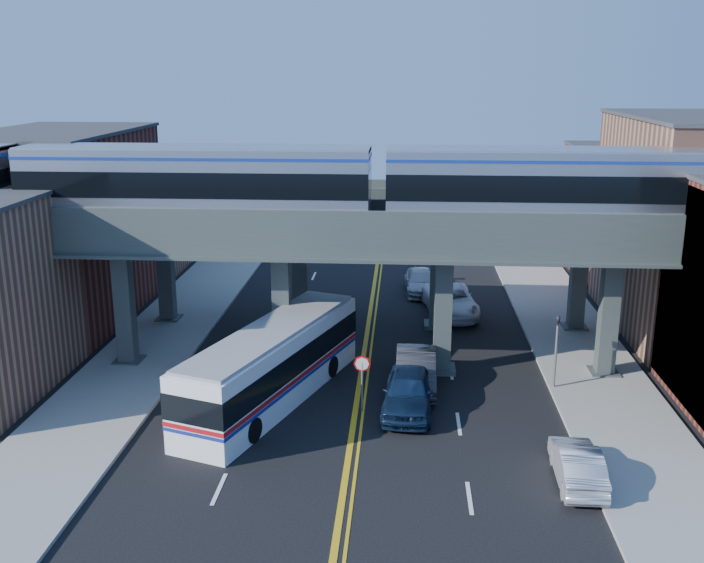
{
  "coord_description": "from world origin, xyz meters",
  "views": [
    {
      "loc": [
        2.01,
        -28.94,
        14.74
      ],
      "look_at": [
        -0.38,
        6.42,
        5.02
      ],
      "focal_mm": 40.0,
      "sensor_mm": 36.0,
      "label": 1
    }
  ],
  "objects_px": {
    "transit_bus": "(273,365)",
    "car_lane_b": "(416,370)",
    "car_lane_d": "(421,282)",
    "stop_sign": "(362,374)",
    "car_parked_curb": "(577,464)",
    "car_lane_c": "(450,301)",
    "traffic_signal": "(557,344)",
    "car_lane_a": "(408,391)",
    "transit_train": "(196,181)"
  },
  "relations": [
    {
      "from": "car_lane_c",
      "to": "car_parked_curb",
      "type": "xyz_separation_m",
      "value": [
        3.56,
        -20.1,
        -0.15
      ]
    },
    {
      "from": "car_lane_a",
      "to": "car_lane_b",
      "type": "bearing_deg",
      "value": 85.64
    },
    {
      "from": "car_lane_d",
      "to": "car_parked_curb",
      "type": "bearing_deg",
      "value": -81.39
    },
    {
      "from": "transit_train",
      "to": "car_parked_curb",
      "type": "distance_m",
      "value": 21.46
    },
    {
      "from": "car_lane_b",
      "to": "stop_sign",
      "type": "bearing_deg",
      "value": -129.65
    },
    {
      "from": "transit_bus",
      "to": "car_lane_c",
      "type": "xyz_separation_m",
      "value": [
        8.77,
        13.5,
        -0.82
      ]
    },
    {
      "from": "car_lane_b",
      "to": "traffic_signal",
      "type": "bearing_deg",
      "value": 1.39
    },
    {
      "from": "car_lane_a",
      "to": "transit_bus",
      "type": "bearing_deg",
      "value": 176.39
    },
    {
      "from": "car_lane_b",
      "to": "car_lane_a",
      "type": "bearing_deg",
      "value": -97.56
    },
    {
      "from": "stop_sign",
      "to": "traffic_signal",
      "type": "xyz_separation_m",
      "value": [
        8.9,
        3.0,
        0.54
      ]
    },
    {
      "from": "traffic_signal",
      "to": "car_lane_d",
      "type": "relative_size",
      "value": 0.8
    },
    {
      "from": "transit_bus",
      "to": "car_lane_d",
      "type": "distance_m",
      "value": 19.62
    },
    {
      "from": "transit_train",
      "to": "car_lane_a",
      "type": "distance_m",
      "value": 14.21
    },
    {
      "from": "car_lane_c",
      "to": "stop_sign",
      "type": "bearing_deg",
      "value": -113.56
    },
    {
      "from": "transit_bus",
      "to": "car_lane_b",
      "type": "distance_m",
      "value": 6.83
    },
    {
      "from": "car_lane_b",
      "to": "car_lane_c",
      "type": "relative_size",
      "value": 0.85
    },
    {
      "from": "traffic_signal",
      "to": "transit_bus",
      "type": "height_order",
      "value": "traffic_signal"
    },
    {
      "from": "transit_train",
      "to": "transit_bus",
      "type": "bearing_deg",
      "value": -44.0
    },
    {
      "from": "transit_train",
      "to": "car_lane_c",
      "type": "height_order",
      "value": "transit_train"
    },
    {
      "from": "stop_sign",
      "to": "traffic_signal",
      "type": "distance_m",
      "value": 9.41
    },
    {
      "from": "car_lane_d",
      "to": "traffic_signal",
      "type": "bearing_deg",
      "value": -73.2
    },
    {
      "from": "transit_train",
      "to": "car_lane_b",
      "type": "height_order",
      "value": "transit_train"
    },
    {
      "from": "car_lane_c",
      "to": "car_parked_curb",
      "type": "distance_m",
      "value": 20.42
    },
    {
      "from": "traffic_signal",
      "to": "car_lane_d",
      "type": "bearing_deg",
      "value": 110.17
    },
    {
      "from": "stop_sign",
      "to": "car_parked_curb",
      "type": "height_order",
      "value": "stop_sign"
    },
    {
      "from": "transit_train",
      "to": "car_lane_d",
      "type": "xyz_separation_m",
      "value": [
        11.2,
        14.28,
        -8.7
      ]
    },
    {
      "from": "car_lane_d",
      "to": "stop_sign",
      "type": "bearing_deg",
      "value": -101.98
    },
    {
      "from": "traffic_signal",
      "to": "transit_bus",
      "type": "xyz_separation_m",
      "value": [
        -13.03,
        -2.01,
        -0.61
      ]
    },
    {
      "from": "traffic_signal",
      "to": "car_lane_a",
      "type": "height_order",
      "value": "traffic_signal"
    },
    {
      "from": "traffic_signal",
      "to": "car_lane_d",
      "type": "distance_m",
      "value": 17.41
    },
    {
      "from": "stop_sign",
      "to": "car_lane_b",
      "type": "height_order",
      "value": "stop_sign"
    },
    {
      "from": "stop_sign",
      "to": "car_lane_c",
      "type": "xyz_separation_m",
      "value": [
        4.64,
        14.49,
        -0.89
      ]
    },
    {
      "from": "car_lane_b",
      "to": "car_parked_curb",
      "type": "relative_size",
      "value": 1.23
    },
    {
      "from": "car_lane_a",
      "to": "car_lane_d",
      "type": "xyz_separation_m",
      "value": [
        0.89,
        19.04,
        -0.17
      ]
    },
    {
      "from": "stop_sign",
      "to": "car_lane_b",
      "type": "relative_size",
      "value": 0.49
    },
    {
      "from": "transit_bus",
      "to": "car_parked_curb",
      "type": "xyz_separation_m",
      "value": [
        12.33,
        -6.6,
        -0.97
      ]
    },
    {
      "from": "stop_sign",
      "to": "car_lane_b",
      "type": "bearing_deg",
      "value": 50.15
    },
    {
      "from": "car_lane_b",
      "to": "car_lane_c",
      "type": "height_order",
      "value": "car_lane_b"
    },
    {
      "from": "transit_train",
      "to": "traffic_signal",
      "type": "distance_m",
      "value": 18.72
    },
    {
      "from": "transit_train",
      "to": "traffic_signal",
      "type": "relative_size",
      "value": 12.61
    },
    {
      "from": "car_lane_b",
      "to": "car_parked_curb",
      "type": "distance_m",
      "value": 10.27
    },
    {
      "from": "transit_bus",
      "to": "car_parked_curb",
      "type": "relative_size",
      "value": 2.97
    },
    {
      "from": "car_lane_a",
      "to": "car_parked_curb",
      "type": "relative_size",
      "value": 1.24
    },
    {
      "from": "traffic_signal",
      "to": "car_lane_a",
      "type": "distance_m",
      "value": 7.53
    },
    {
      "from": "car_lane_b",
      "to": "car_parked_curb",
      "type": "xyz_separation_m",
      "value": [
        5.81,
        -8.47,
        -0.16
      ]
    },
    {
      "from": "transit_train",
      "to": "car_lane_b",
      "type": "xyz_separation_m",
      "value": [
        10.67,
        -2.13,
        -8.57
      ]
    },
    {
      "from": "car_lane_b",
      "to": "car_lane_d",
      "type": "distance_m",
      "value": 16.42
    },
    {
      "from": "stop_sign",
      "to": "car_lane_c",
      "type": "distance_m",
      "value": 15.25
    },
    {
      "from": "transit_train",
      "to": "car_lane_c",
      "type": "xyz_separation_m",
      "value": [
        12.92,
        9.49,
        -8.57
      ]
    },
    {
      "from": "transit_train",
      "to": "stop_sign",
      "type": "xyz_separation_m",
      "value": [
        8.28,
        -5.0,
        -7.69
      ]
    }
  ]
}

